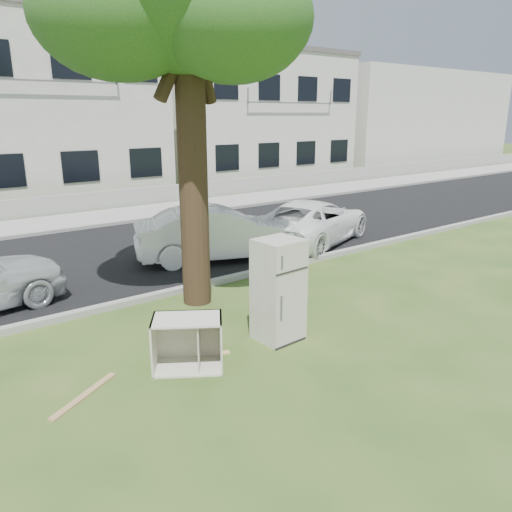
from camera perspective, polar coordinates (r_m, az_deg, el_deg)
ground at (r=8.75m, az=1.69°, el=-8.02°), size 120.00×120.00×0.00m
road at (r=13.68m, az=-14.30°, el=0.37°), size 120.00×7.00×0.01m
kerb_near at (r=10.63m, az=-6.65°, el=-3.71°), size 120.00×0.18×0.12m
kerb_far at (r=16.92m, az=-19.10°, el=2.90°), size 120.00×0.18×0.12m
sidewalk at (r=18.28m, az=-20.56°, el=3.69°), size 120.00×2.80×0.01m
low_wall at (r=19.73m, az=-22.05°, el=5.40°), size 120.00×0.15×0.70m
townhouse_center at (r=24.24m, az=-26.18°, el=14.74°), size 11.22×8.16×7.44m
townhouse_right at (r=29.20m, az=-1.62°, el=15.63°), size 10.20×8.16×6.84m
filler_right at (r=39.37m, az=15.30°, el=14.83°), size 16.00×9.00×6.40m
fridge at (r=8.01m, az=2.58°, el=-3.90°), size 0.72×0.67×1.67m
cabinet at (r=7.32m, az=-7.81°, el=-9.82°), size 1.16×1.05×0.77m
plank_a at (r=7.12m, az=-19.03°, el=-14.82°), size 1.08×0.71×0.02m
plank_b at (r=7.78m, az=-6.78°, el=-11.23°), size 0.97×0.51×0.02m
plank_c at (r=7.93m, az=-7.50°, el=-10.72°), size 0.29×0.84×0.02m
car_center at (r=12.54m, az=-4.33°, el=2.61°), size 4.35×2.80×1.35m
car_right at (r=14.31m, az=6.43°, el=3.96°), size 4.86×3.47×1.23m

